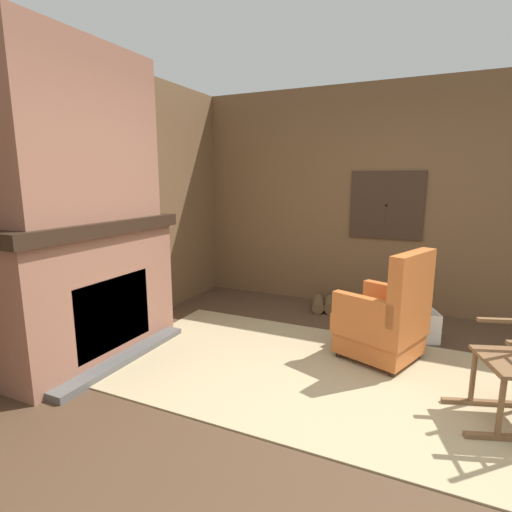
% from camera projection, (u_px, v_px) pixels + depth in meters
% --- Properties ---
extents(ground_plane, '(14.00, 14.00, 0.00)m').
position_uv_depth(ground_plane, '(346.00, 416.00, 2.71)').
color(ground_plane, '#4C3523').
extents(wood_panel_wall_left, '(0.06, 5.55, 2.68)m').
position_uv_depth(wood_panel_wall_left, '(66.00, 207.00, 3.48)').
color(wood_panel_wall_left, brown).
rests_on(wood_panel_wall_left, ground).
extents(wood_panel_wall_back, '(5.55, 0.09, 2.68)m').
position_uv_depth(wood_panel_wall_back, '(397.00, 200.00, 4.68)').
color(wood_panel_wall_back, brown).
rests_on(wood_panel_wall_back, ground).
extents(fireplace_hearth, '(0.66, 1.72, 1.23)m').
position_uv_depth(fireplace_hearth, '(95.00, 291.00, 3.51)').
color(fireplace_hearth, '#93604C').
rests_on(fireplace_hearth, ground).
extents(chimney_breast, '(0.40, 1.43, 1.43)m').
position_uv_depth(chimney_breast, '(81.00, 133.00, 3.26)').
color(chimney_breast, '#93604C').
rests_on(chimney_breast, fireplace_hearth).
extents(area_rug, '(3.39, 1.92, 0.01)m').
position_uv_depth(area_rug, '(309.00, 372.00, 3.31)').
color(area_rug, tan).
rests_on(area_rug, ground).
extents(armchair, '(0.81, 0.79, 1.00)m').
position_uv_depth(armchair, '(385.00, 321.00, 3.47)').
color(armchair, '#C6662D').
rests_on(armchair, ground).
extents(firewood_stack, '(0.52, 0.47, 0.14)m').
position_uv_depth(firewood_stack, '(330.00, 304.00, 4.86)').
color(firewood_stack, brown).
rests_on(firewood_stack, ground).
extents(laundry_basket, '(0.51, 0.46, 0.30)m').
position_uv_depth(laundry_basket, '(413.00, 325.00, 3.96)').
color(laundry_basket, white).
rests_on(laundry_basket, ground).
extents(oil_lamp_vase, '(0.09, 0.09, 0.23)m').
position_uv_depth(oil_lamp_vase, '(8.00, 218.00, 2.81)').
color(oil_lamp_vase, '#99B29E').
rests_on(oil_lamp_vase, fireplace_hearth).
extents(storage_case, '(0.14, 0.24, 0.11)m').
position_uv_depth(storage_case, '(93.00, 213.00, 3.49)').
color(storage_case, brown).
rests_on(storage_case, fireplace_hearth).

